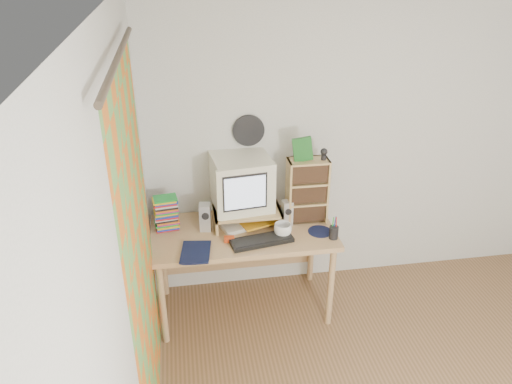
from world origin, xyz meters
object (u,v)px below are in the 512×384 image
object	(u,v)px
keyboard	(262,241)
cd_rack	(307,191)
crt_monitor	(242,184)
mug	(283,230)
desk	(242,241)
diary	(181,251)
dvd_stack	(166,215)

from	to	relation	value
keyboard	cd_rack	distance (m)	0.54
crt_monitor	mug	size ratio (longest dim) A/B	3.22
desk	cd_rack	xyz separation A→B (m)	(0.52, 0.02, 0.39)
diary	dvd_stack	bearing A→B (deg)	112.53
crt_monitor	mug	xyz separation A→B (m)	(0.27, -0.28, -0.27)
dvd_stack	cd_rack	world-z (taller)	cd_rack
desk	mug	world-z (taller)	mug
diary	mug	bearing A→B (deg)	16.88
dvd_stack	diary	xyz separation A→B (m)	(0.10, -0.37, -0.10)
crt_monitor	dvd_stack	bearing A→B (deg)	175.92
cd_rack	desk	bearing A→B (deg)	-176.83
crt_monitor	diary	bearing A→B (deg)	-147.77
desk	crt_monitor	size ratio (longest dim) A/B	3.25
keyboard	mug	distance (m)	0.19
keyboard	diary	world-z (taller)	diary
crt_monitor	dvd_stack	size ratio (longest dim) A/B	1.77
dvd_stack	mug	size ratio (longest dim) A/B	1.82
desk	keyboard	world-z (taller)	keyboard
dvd_stack	cd_rack	xyz separation A→B (m)	(1.09, -0.04, 0.14)
desk	diary	size ratio (longest dim) A/B	5.57
crt_monitor	keyboard	xyz separation A→B (m)	(0.10, -0.34, -0.31)
mug	dvd_stack	bearing A→B (deg)	163.72
desk	dvd_stack	distance (m)	0.63
cd_rack	mug	world-z (taller)	cd_rack
cd_rack	dvd_stack	bearing A→B (deg)	178.56
desk	dvd_stack	size ratio (longest dim) A/B	5.75
keyboard	cd_rack	bearing A→B (deg)	24.35
desk	keyboard	xyz separation A→B (m)	(0.12, -0.25, 0.15)
crt_monitor	diary	world-z (taller)	crt_monitor
keyboard	cd_rack	world-z (taller)	cd_rack
crt_monitor	keyboard	distance (m)	0.47
diary	cd_rack	bearing A→B (deg)	26.38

